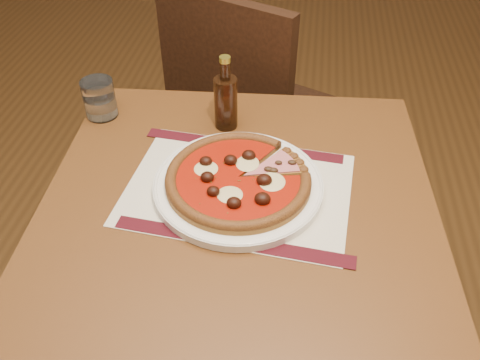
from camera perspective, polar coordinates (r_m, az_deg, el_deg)
name	(u,v)px	position (r m, az deg, el deg)	size (l,w,h in m)	color
table	(239,231)	(1.11, -0.14, -5.77)	(0.85, 0.85, 0.75)	brown
chair_far	(244,106)	(1.70, 0.46, 8.35)	(0.58, 0.58, 0.94)	black
placemat	(238,189)	(1.06, -0.20, -1.00)	(0.46, 0.33, 0.00)	beige
plate	(238,185)	(1.05, -0.20, -0.60)	(0.35, 0.35, 0.02)	white
pizza	(238,178)	(1.04, -0.22, 0.22)	(0.30, 0.30, 0.04)	brown
ham_slice	(278,163)	(1.08, 4.24, 1.87)	(0.13, 0.11, 0.02)	brown
water_glass	(99,99)	(1.29, -15.51, 8.81)	(0.08, 0.08, 0.09)	white
bottle	(226,100)	(1.20, -1.61, 8.95)	(0.05, 0.05, 0.18)	#331A0C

